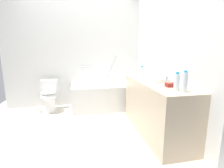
% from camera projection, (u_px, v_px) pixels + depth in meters
% --- Properties ---
extents(ground_plane, '(3.85, 3.85, 0.00)m').
position_uv_depth(ground_plane, '(82.00, 126.00, 2.99)').
color(ground_plane, beige).
extents(wall_back_tiled, '(3.25, 0.10, 2.51)m').
position_uv_depth(wall_back_tiled, '(79.00, 52.00, 3.96)').
color(wall_back_tiled, silver).
rests_on(wall_back_tiled, ground_plane).
extents(wall_right_mirror, '(0.10, 2.85, 2.51)m').
position_uv_depth(wall_right_mirror, '(165.00, 53.00, 3.02)').
color(wall_right_mirror, silver).
rests_on(wall_right_mirror, ground_plane).
extents(bathtub, '(1.55, 0.74, 1.16)m').
position_uv_depth(bathtub, '(107.00, 95.00, 3.87)').
color(bathtub, silver).
rests_on(bathtub, ground_plane).
extents(toilet, '(0.34, 0.47, 0.68)m').
position_uv_depth(toilet, '(49.00, 96.00, 3.64)').
color(toilet, white).
rests_on(toilet, ground_plane).
extents(vanity_counter, '(0.55, 1.55, 0.83)m').
position_uv_depth(vanity_counter, '(156.00, 108.00, 2.71)').
color(vanity_counter, tan).
rests_on(vanity_counter, ground_plane).
extents(sink_basin, '(0.32, 0.32, 0.05)m').
position_uv_depth(sink_basin, '(155.00, 80.00, 2.67)').
color(sink_basin, white).
rests_on(sink_basin, vanity_counter).
extents(sink_faucet, '(0.11, 0.15, 0.08)m').
position_uv_depth(sink_faucet, '(167.00, 79.00, 2.71)').
color(sink_faucet, '#A6A6AB').
rests_on(sink_faucet, vanity_counter).
extents(water_bottle_0, '(0.07, 0.07, 0.23)m').
position_uv_depth(water_bottle_0, '(177.00, 82.00, 2.10)').
color(water_bottle_0, silver).
rests_on(water_bottle_0, vanity_counter).
extents(water_bottle_1, '(0.07, 0.07, 0.26)m').
position_uv_depth(water_bottle_1, '(185.00, 82.00, 2.01)').
color(water_bottle_1, silver).
rests_on(water_bottle_1, vanity_counter).
extents(water_bottle_2, '(0.07, 0.07, 0.19)m').
position_uv_depth(water_bottle_2, '(142.00, 71.00, 3.20)').
color(water_bottle_2, silver).
rests_on(water_bottle_2, vanity_counter).
extents(drinking_glass_0, '(0.06, 0.06, 0.09)m').
position_uv_depth(drinking_glass_0, '(150.00, 76.00, 2.91)').
color(drinking_glass_0, white).
rests_on(drinking_glass_0, vanity_counter).
extents(drinking_glass_1, '(0.07, 0.07, 0.08)m').
position_uv_depth(drinking_glass_1, '(150.00, 75.00, 3.07)').
color(drinking_glass_1, white).
rests_on(drinking_glass_1, vanity_counter).
extents(amenity_basket, '(0.14, 0.10, 0.05)m').
position_uv_depth(amenity_basket, '(171.00, 85.00, 2.31)').
color(amenity_basket, maroon).
rests_on(amenity_basket, vanity_counter).
extents(toilet_paper_roll, '(0.11, 0.11, 0.13)m').
position_uv_depth(toilet_paper_roll, '(39.00, 109.00, 3.63)').
color(toilet_paper_roll, white).
rests_on(toilet_paper_roll, ground_plane).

